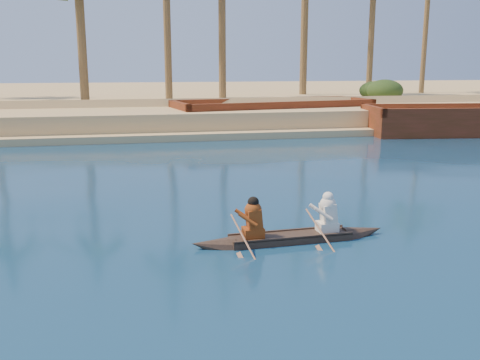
{
  "coord_description": "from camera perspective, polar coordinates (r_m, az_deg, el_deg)",
  "views": [
    {
      "loc": [
        -2.95,
        -4.6,
        3.83
      ],
      "look_at": [
        -0.34,
        7.82,
        1.07
      ],
      "focal_mm": 40.0,
      "sensor_mm": 36.0,
      "label": 1
    }
  ],
  "objects": [
    {
      "name": "palm_grove",
      "position": [
        39.93,
        -7.98,
        18.16
      ],
      "size": [
        110.0,
        14.0,
        16.0
      ],
      "primitive_type": null,
      "color": "#42591F",
      "rests_on": "ground"
    },
    {
      "name": "shrub_cluster",
      "position": [
        36.31,
        -7.27,
        8.02
      ],
      "size": [
        100.0,
        6.0,
        2.4
      ],
      "primitive_type": null,
      "color": "#263D16",
      "rests_on": "ground"
    },
    {
      "name": "canoe",
      "position": [
        11.85,
        5.43,
        -5.44
      ],
      "size": [
        4.47,
        0.8,
        1.22
      ],
      "rotation": [
        0.0,
        0.0,
        0.05
      ],
      "color": "#3D2C21",
      "rests_on": "ground"
    },
    {
      "name": "barge_mid",
      "position": [
        32.93,
        3.56,
        6.8
      ],
      "size": [
        12.55,
        5.95,
        2.01
      ],
      "rotation": [
        0.0,
        0.0,
        0.17
      ],
      "color": "maroon",
      "rests_on": "ground"
    },
    {
      "name": "sandy_embankment",
      "position": [
        51.67,
        -8.69,
        8.47
      ],
      "size": [
        150.0,
        51.0,
        1.5
      ],
      "color": "tan",
      "rests_on": "ground"
    },
    {
      "name": "barge_right",
      "position": [
        32.6,
        23.05,
        5.7
      ],
      "size": [
        11.48,
        5.03,
        1.85
      ],
      "rotation": [
        0.0,
        0.0,
        -0.12
      ],
      "color": "maroon",
      "rests_on": "ground"
    }
  ]
}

